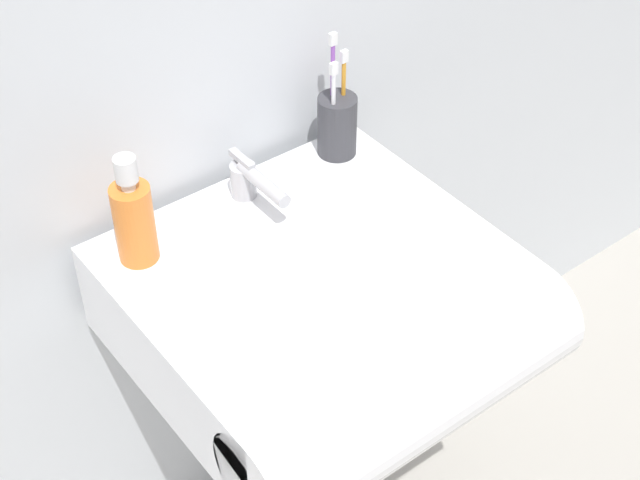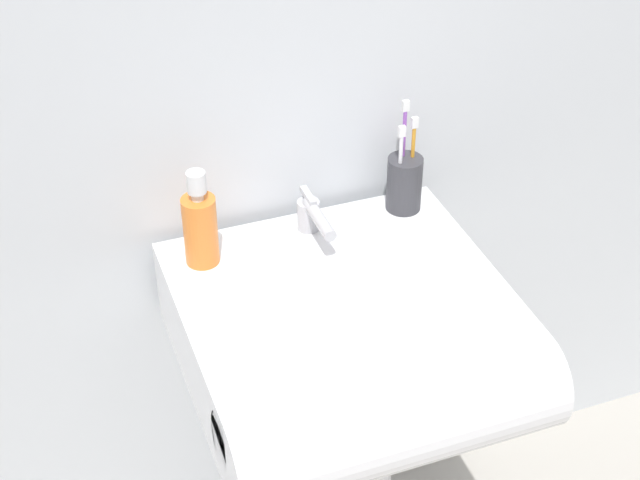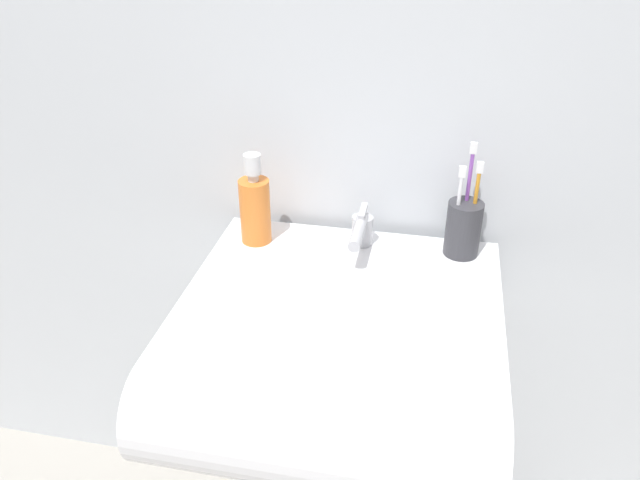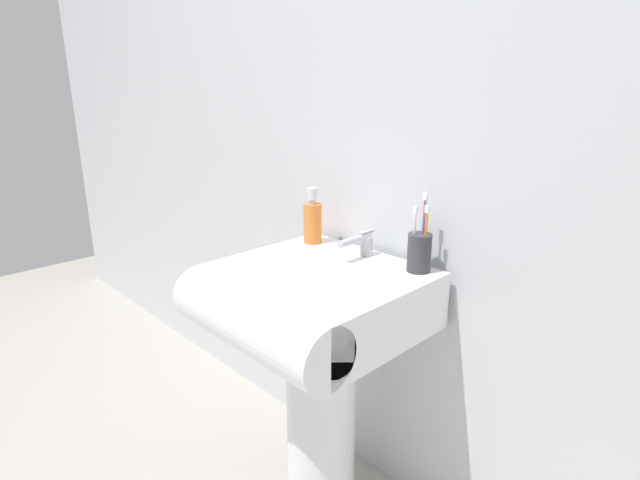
# 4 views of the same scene
# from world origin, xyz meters

# --- Properties ---
(sink_pedestal) EXTENTS (0.21, 0.21, 0.64)m
(sink_pedestal) POSITION_xyz_m (0.00, 0.00, 0.32)
(sink_pedestal) COLOR white
(sink_pedestal) RESTS_ON ground
(sink_basin) EXTENTS (0.53, 0.54, 0.16)m
(sink_basin) POSITION_xyz_m (0.00, -0.06, 0.73)
(sink_basin) COLOR white
(sink_basin) RESTS_ON sink_pedestal
(faucet) EXTENTS (0.04, 0.14, 0.07)m
(faucet) POSITION_xyz_m (0.01, 0.16, 0.85)
(faucet) COLOR #B7B7BC
(faucet) RESTS_ON sink_basin
(toothbrush_cup) EXTENTS (0.06, 0.06, 0.22)m
(toothbrush_cup) POSITION_xyz_m (0.19, 0.18, 0.86)
(toothbrush_cup) COLOR #38383D
(toothbrush_cup) RESTS_ON sink_basin
(soap_bottle) EXTENTS (0.06, 0.06, 0.18)m
(soap_bottle) POSITION_xyz_m (-0.19, 0.15, 0.88)
(soap_bottle) COLOR orange
(soap_bottle) RESTS_ON sink_basin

